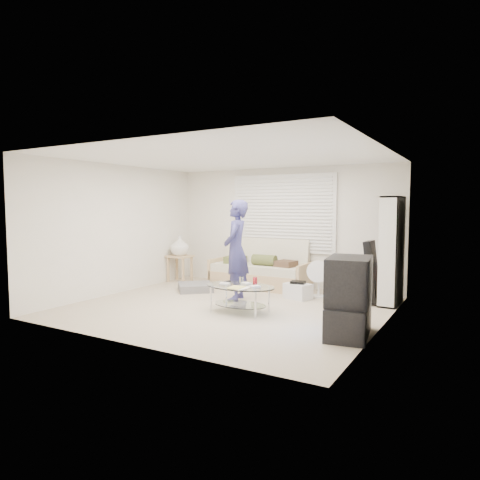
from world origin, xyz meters
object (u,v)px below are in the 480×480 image
Objects in this scene: bookshelf at (391,251)px; coffee_table at (240,291)px; futon_sofa at (260,271)px; tv_unit at (349,298)px.

coffee_table is at bearing -137.32° from bookshelf.
bookshelf is at bearing -5.30° from futon_sofa.
futon_sofa is 2.74m from bookshelf.
bookshelf reaches higher than futon_sofa.
bookshelf is 2.22m from tv_unit.
coffee_table is at bearing -71.29° from futon_sofa.
tv_unit is 0.89× the size of coffee_table.
coffee_table is (-1.84, 0.36, -0.15)m from tv_unit.
coffee_table is (-1.97, -1.81, -0.58)m from bookshelf.
tv_unit is (2.54, -2.42, 0.17)m from futon_sofa.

